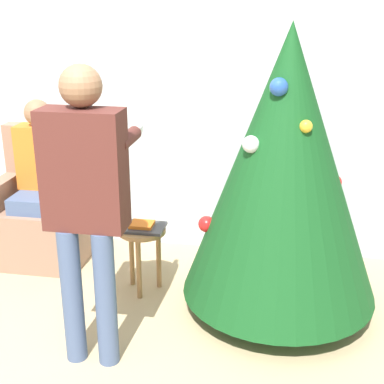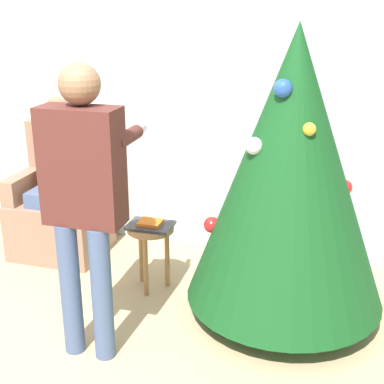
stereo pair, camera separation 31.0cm
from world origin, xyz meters
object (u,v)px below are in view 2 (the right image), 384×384
object	(u,v)px
christmas_tree	(290,170)
person_seated	(57,170)
side_stool	(151,239)
armchair	(62,208)
person_standing	(84,189)

from	to	relation	value
christmas_tree	person_seated	world-z (taller)	christmas_tree
christmas_tree	side_stool	distance (m)	1.14
armchair	person_standing	distance (m)	1.58
person_standing	christmas_tree	bearing A→B (deg)	34.37
side_stool	christmas_tree	bearing A→B (deg)	-3.74
side_stool	armchair	bearing A→B (deg)	156.75
person_seated	side_stool	world-z (taller)	person_seated
person_seated	person_standing	size ratio (longest dim) A/B	0.76
christmas_tree	person_standing	world-z (taller)	christmas_tree
person_seated	side_stool	bearing A→B (deg)	-21.73
christmas_tree	person_standing	bearing A→B (deg)	-145.63
person_standing	side_stool	world-z (taller)	person_standing
christmas_tree	side_stool	size ratio (longest dim) A/B	3.91
person_seated	side_stool	xyz separation A→B (m)	(0.92, -0.37, -0.33)
person_seated	christmas_tree	bearing A→B (deg)	-12.89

